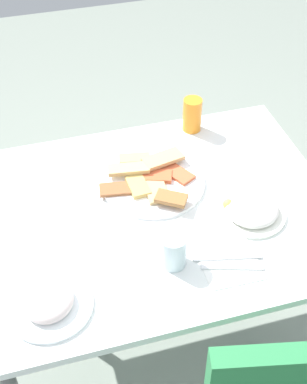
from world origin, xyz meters
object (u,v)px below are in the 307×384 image
fork (227,257)px  spoon (232,267)px  salad_plate_greens (49,303)px  salad_plate_rice (251,210)px  dining_table (154,228)px  paper_napkin (229,263)px  drinking_glass (173,250)px  soda_can (192,115)px  pide_platter (152,180)px

fork → spoon: 0.04m
salad_plate_greens → salad_plate_rice: (-0.63, -0.17, 0.00)m
dining_table → paper_napkin: 0.31m
drinking_glass → paper_napkin: size_ratio=0.64×
dining_table → soda_can: (-0.24, -0.36, 0.14)m
soda_can → fork: (0.10, 0.60, -0.06)m
drinking_glass → soda_can: bearing=-113.6°
pide_platter → salad_plate_greens: 0.54m
spoon → dining_table: bearing=-46.0°
soda_can → spoon: bearing=80.9°
soda_can → paper_napkin: (0.10, 0.62, -0.06)m
salad_plate_greens → spoon: salad_plate_greens is taller
salad_plate_greens → salad_plate_rice: 0.65m
dining_table → paper_napkin: bearing=118.6°
spoon → pide_platter: bearing=-56.8°
dining_table → fork: size_ratio=5.72×
fork → spoon: size_ratio=1.14×
salad_plate_greens → spoon: size_ratio=1.32×
salad_plate_greens → spoon: bearing=178.8°
salad_plate_greens → fork: 0.50m
fork → pide_platter: bearing=-59.6°
spoon → soda_can: bearing=-82.1°
salad_plate_rice → fork: size_ratio=1.07×
dining_table → pide_platter: size_ratio=3.23×
salad_plate_rice → soda_can: (0.03, -0.46, 0.04)m
drinking_glass → spoon: bearing=156.7°
dining_table → spoon: bearing=117.0°
salad_plate_greens → paper_napkin: bearing=-179.1°
paper_napkin → fork: size_ratio=0.81×
salad_plate_rice → paper_napkin: (0.13, 0.16, -0.02)m
pide_platter → paper_napkin: bearing=107.0°
pide_platter → salad_plate_greens: (0.38, 0.39, 0.01)m
salad_plate_greens → soda_can: bearing=-133.7°
soda_can → spoon: soda_can is taller
dining_table → salad_plate_greens: 0.46m
dining_table → drinking_glass: bearing=88.1°
salad_plate_greens → paper_napkin: size_ratio=1.42×
dining_table → pide_platter: pide_platter is taller
soda_can → fork: bearing=80.4°
paper_napkin → fork: (0.00, -0.02, 0.00)m
salad_plate_rice → drinking_glass: drinking_glass is taller
fork → spoon: same height
salad_plate_greens → salad_plate_rice: size_ratio=1.09×
soda_can → spoon: 0.65m
salad_plate_greens → salad_plate_rice: bearing=-165.0°
soda_can → fork: 0.61m
dining_table → soda_can: 0.46m
drinking_glass → paper_napkin: bearing=162.7°
pide_platter → salad_plate_rice: bearing=138.6°
pide_platter → soda_can: size_ratio=2.81×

